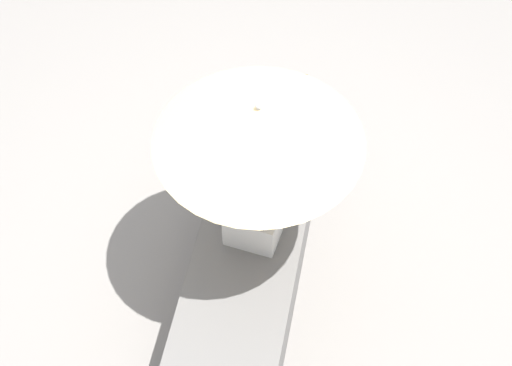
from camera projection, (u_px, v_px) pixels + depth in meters
name	position (u px, v px, depth m)	size (l,w,h in m)	color
ground_plane	(255.00, 258.00, 4.83)	(14.00, 14.00, 0.00)	gray
stone_bench	(255.00, 238.00, 4.66)	(2.13, 0.57, 0.41)	slate
person_seated	(257.00, 183.00, 4.15)	(0.49, 0.32, 0.90)	beige
parasol	(259.00, 125.00, 3.66)	(0.99, 0.99, 1.08)	#B7B7BC
handbag_black	(291.00, 105.00, 4.78)	(0.20, 0.15, 0.37)	brown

